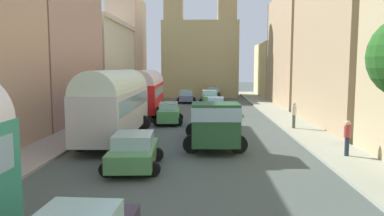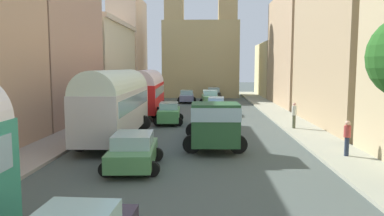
{
  "view_description": "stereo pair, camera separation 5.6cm",
  "coord_description": "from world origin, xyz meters",
  "px_view_note": "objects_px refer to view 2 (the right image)",
  "views": [
    {
      "loc": [
        0.84,
        0.18,
        4.19
      ],
      "look_at": [
        0.0,
        22.22,
        1.76
      ],
      "focal_mm": 34.71,
      "sensor_mm": 36.0,
      "label": 1
    },
    {
      "loc": [
        0.89,
        0.18,
        4.19
      ],
      "look_at": [
        0.0,
        22.22,
        1.76
      ],
      "focal_mm": 34.71,
      "sensor_mm": 36.0,
      "label": 2
    }
  ],
  "objects_px": {
    "car_5": "(133,151)",
    "pedestrian_1": "(347,137)",
    "car_0": "(212,116)",
    "car_6": "(169,113)",
    "parked_bus_2": "(147,90)",
    "pedestrian_2": "(294,114)",
    "car_3": "(214,94)",
    "car_7": "(187,96)",
    "car_1": "(216,106)",
    "cargo_truck_0": "(214,123)",
    "parked_bus_1": "(116,101)",
    "car_2": "(210,98)"
  },
  "relations": [
    {
      "from": "car_5",
      "to": "pedestrian_1",
      "type": "distance_m",
      "value": 9.68
    },
    {
      "from": "car_0",
      "to": "pedestrian_1",
      "type": "height_order",
      "value": "pedestrian_1"
    },
    {
      "from": "car_5",
      "to": "car_6",
      "type": "relative_size",
      "value": 0.99
    },
    {
      "from": "parked_bus_2",
      "to": "pedestrian_2",
      "type": "relative_size",
      "value": 5.2
    },
    {
      "from": "car_3",
      "to": "car_7",
      "type": "xyz_separation_m",
      "value": [
        -3.27,
        -3.91,
        -0.05
      ]
    },
    {
      "from": "car_1",
      "to": "cargo_truck_0",
      "type": "bearing_deg",
      "value": -91.92
    },
    {
      "from": "car_1",
      "to": "car_6",
      "type": "xyz_separation_m",
      "value": [
        -3.65,
        -5.44,
        0.03
      ]
    },
    {
      "from": "parked_bus_1",
      "to": "cargo_truck_0",
      "type": "relative_size",
      "value": 1.51
    },
    {
      "from": "car_6",
      "to": "car_7",
      "type": "height_order",
      "value": "car_6"
    },
    {
      "from": "parked_bus_2",
      "to": "car_7",
      "type": "height_order",
      "value": "parked_bus_2"
    },
    {
      "from": "car_0",
      "to": "car_2",
      "type": "xyz_separation_m",
      "value": [
        -0.03,
        14.81,
        0.02
      ]
    },
    {
      "from": "car_2",
      "to": "pedestrian_2",
      "type": "relative_size",
      "value": 2.4
    },
    {
      "from": "car_2",
      "to": "car_5",
      "type": "height_order",
      "value": "car_2"
    },
    {
      "from": "car_5",
      "to": "pedestrian_1",
      "type": "xyz_separation_m",
      "value": [
        9.46,
        2.03,
        0.29
      ]
    },
    {
      "from": "car_2",
      "to": "car_3",
      "type": "height_order",
      "value": "car_2"
    },
    {
      "from": "car_1",
      "to": "pedestrian_1",
      "type": "bearing_deg",
      "value": -70.53
    },
    {
      "from": "car_3",
      "to": "car_6",
      "type": "bearing_deg",
      "value": -100.26
    },
    {
      "from": "cargo_truck_0",
      "to": "car_1",
      "type": "bearing_deg",
      "value": 88.08
    },
    {
      "from": "parked_bus_1",
      "to": "car_2",
      "type": "distance_m",
      "value": 20.37
    },
    {
      "from": "car_2",
      "to": "pedestrian_1",
      "type": "bearing_deg",
      "value": -75.59
    },
    {
      "from": "parked_bus_2",
      "to": "pedestrian_1",
      "type": "xyz_separation_m",
      "value": [
        11.76,
        -15.58,
        -1.14
      ]
    },
    {
      "from": "car_3",
      "to": "car_0",
      "type": "bearing_deg",
      "value": -91.32
    },
    {
      "from": "parked_bus_2",
      "to": "car_7",
      "type": "xyz_separation_m",
      "value": [
        2.94,
        11.24,
        -1.43
      ]
    },
    {
      "from": "pedestrian_1",
      "to": "car_3",
      "type": "bearing_deg",
      "value": 100.24
    },
    {
      "from": "car_0",
      "to": "pedestrian_2",
      "type": "xyz_separation_m",
      "value": [
        5.44,
        -1.13,
        0.25
      ]
    },
    {
      "from": "car_0",
      "to": "car_6",
      "type": "distance_m",
      "value": 3.51
    },
    {
      "from": "car_7",
      "to": "pedestrian_2",
      "type": "xyz_separation_m",
      "value": [
        8.21,
        -19.07,
        0.32
      ]
    },
    {
      "from": "cargo_truck_0",
      "to": "car_2",
      "type": "xyz_separation_m",
      "value": [
        -0.03,
        21.64,
        -0.47
      ]
    },
    {
      "from": "car_7",
      "to": "car_2",
      "type": "bearing_deg",
      "value": -48.86
    },
    {
      "from": "pedestrian_2",
      "to": "pedestrian_1",
      "type": "bearing_deg",
      "value": -85.48
    },
    {
      "from": "cargo_truck_0",
      "to": "car_7",
      "type": "bearing_deg",
      "value": 96.39
    },
    {
      "from": "parked_bus_2",
      "to": "car_5",
      "type": "xyz_separation_m",
      "value": [
        2.3,
        -17.61,
        -1.43
      ]
    },
    {
      "from": "car_2",
      "to": "car_1",
      "type": "bearing_deg",
      "value": -86.39
    },
    {
      "from": "pedestrian_1",
      "to": "car_0",
      "type": "bearing_deg",
      "value": 124.31
    },
    {
      "from": "car_3",
      "to": "parked_bus_1",
      "type": "bearing_deg",
      "value": -103.01
    },
    {
      "from": "parked_bus_2",
      "to": "car_0",
      "type": "relative_size",
      "value": 2.49
    },
    {
      "from": "parked_bus_1",
      "to": "car_0",
      "type": "relative_size",
      "value": 2.59
    },
    {
      "from": "car_5",
      "to": "pedestrian_2",
      "type": "height_order",
      "value": "pedestrian_2"
    },
    {
      "from": "car_2",
      "to": "car_7",
      "type": "bearing_deg",
      "value": 131.14
    },
    {
      "from": "parked_bus_1",
      "to": "pedestrian_1",
      "type": "xyz_separation_m",
      "value": [
        11.69,
        -4.15,
        -1.21
      ]
    },
    {
      "from": "parked_bus_2",
      "to": "car_1",
      "type": "relative_size",
      "value": 2.39
    },
    {
      "from": "parked_bus_2",
      "to": "pedestrian_1",
      "type": "relative_size",
      "value": 5.41
    },
    {
      "from": "parked_bus_2",
      "to": "car_3",
      "type": "bearing_deg",
      "value": 67.71
    },
    {
      "from": "pedestrian_2",
      "to": "car_5",
      "type": "bearing_deg",
      "value": -132.13
    },
    {
      "from": "parked_bus_2",
      "to": "parked_bus_1",
      "type": "bearing_deg",
      "value": -89.65
    },
    {
      "from": "parked_bus_2",
      "to": "pedestrian_2",
      "type": "xyz_separation_m",
      "value": [
        11.15,
        -7.83,
        -1.11
      ]
    },
    {
      "from": "cargo_truck_0",
      "to": "pedestrian_1",
      "type": "bearing_deg",
      "value": -18.64
    },
    {
      "from": "car_5",
      "to": "car_6",
      "type": "bearing_deg",
      "value": 88.97
    },
    {
      "from": "car_0",
      "to": "car_1",
      "type": "bearing_deg",
      "value": 86.13
    },
    {
      "from": "car_3",
      "to": "cargo_truck_0",
      "type": "bearing_deg",
      "value": -91.0
    }
  ]
}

